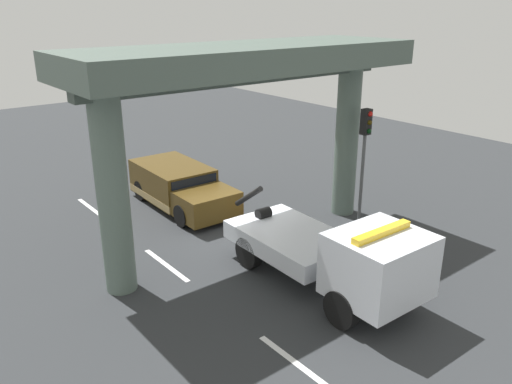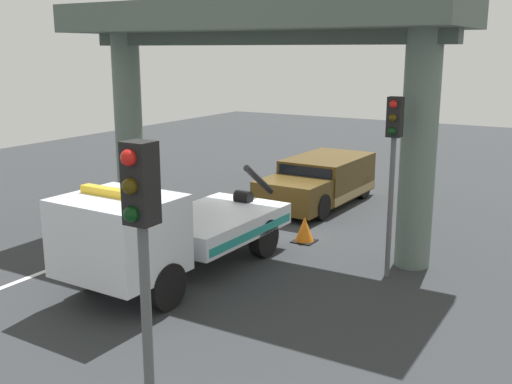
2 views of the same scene
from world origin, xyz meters
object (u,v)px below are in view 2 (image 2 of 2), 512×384
object	(u,v)px
towed_van_green	(320,182)
traffic_light_near	(393,148)
traffic_cone_orange	(304,230)
traffic_light_far	(142,249)
tow_truck_white	(164,231)

from	to	relation	value
towed_van_green	traffic_light_near	distance (m)	7.43
towed_van_green	traffic_cone_orange	distance (m)	4.44
traffic_light_far	traffic_cone_orange	xyz separation A→B (m)	(-9.91, -2.87, -2.81)
tow_truck_white	towed_van_green	distance (m)	8.49
traffic_light_far	towed_van_green	bearing A→B (deg)	-162.93
towed_van_green	traffic_cone_orange	bearing A→B (deg)	19.20
towed_van_green	traffic_light_near	xyz separation A→B (m)	(5.59, 4.32, 2.31)
tow_truck_white	traffic_light_far	world-z (taller)	traffic_light_far
tow_truck_white	traffic_cone_orange	world-z (taller)	tow_truck_white
tow_truck_white	traffic_light_near	bearing A→B (deg)	123.67
traffic_cone_orange	traffic_light_near	bearing A→B (deg)	63.81
towed_van_green	traffic_light_near	world-z (taller)	traffic_light_near
tow_truck_white	towed_van_green	xyz separation A→B (m)	(-8.48, 0.02, -0.42)
tow_truck_white	traffic_cone_orange	distance (m)	4.63
tow_truck_white	traffic_light_near	distance (m)	5.55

